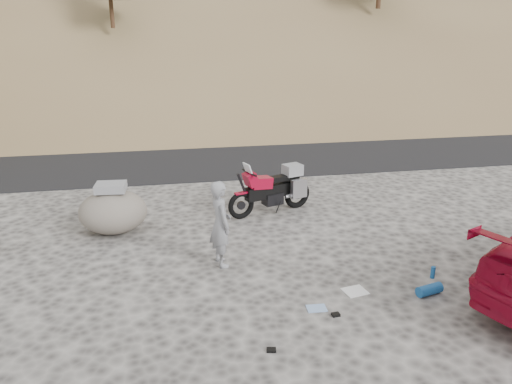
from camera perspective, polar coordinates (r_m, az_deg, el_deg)
ground at (r=9.69m, az=3.58°, el=-8.25°), size 140.00×140.00×0.00m
road at (r=18.04m, az=-3.36°, el=4.62°), size 120.00×7.00×0.05m
motorcycle at (r=12.05m, az=2.08°, el=0.29°), size 2.19×1.08×1.35m
man at (r=9.71m, az=-3.97°, el=-8.18°), size 0.52×0.68×1.67m
boulder at (r=11.34m, az=-16.02°, el=-2.11°), size 1.76×1.61×1.13m
gear_white_cloth at (r=8.93m, az=11.25°, el=-11.05°), size 0.44×0.41×0.01m
gear_blue_mat at (r=9.12m, az=19.20°, el=-10.50°), size 0.50×0.30×0.19m
gear_bottle at (r=9.68m, az=19.56°, el=-8.65°), size 0.09×0.09×0.22m
gear_glove_a at (r=7.38m, az=1.76°, el=-17.60°), size 0.15×0.12×0.04m
gear_glove_b at (r=8.21m, az=9.09°, el=-13.67°), size 0.14×0.11×0.04m
gear_blue_cloth at (r=8.36m, az=6.93°, el=-13.05°), size 0.33×0.25×0.01m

